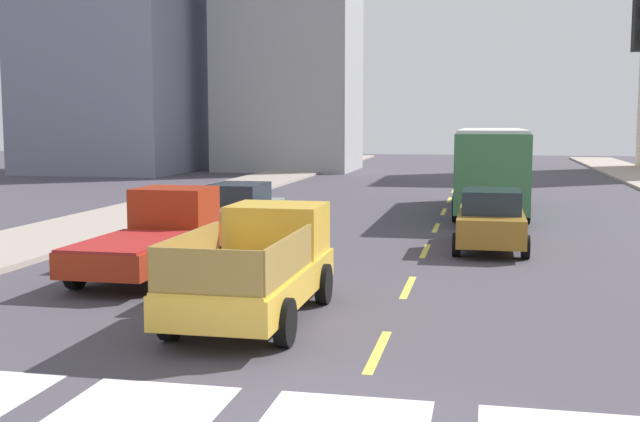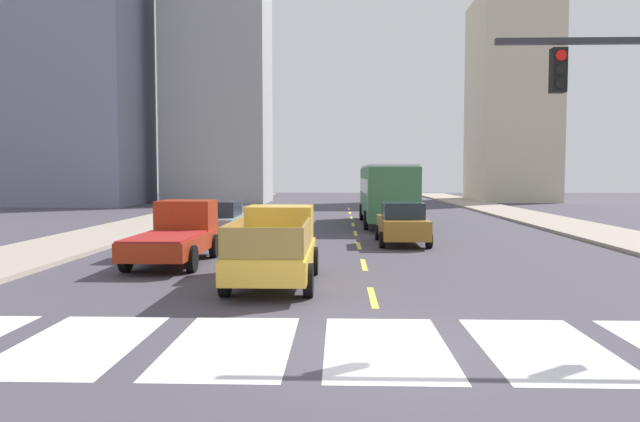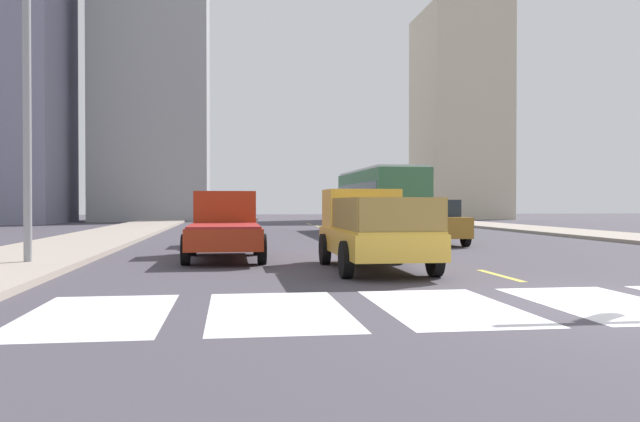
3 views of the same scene
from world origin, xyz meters
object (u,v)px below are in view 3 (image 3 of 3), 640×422
(sedan_mid, at_px, (431,222))
(sedan_far, at_px, (232,222))
(city_bus, at_px, (379,196))
(pickup_dark, at_px, (225,226))
(streetlight_left, at_px, (34,67))
(pickup_stakebed, at_px, (371,230))

(sedan_mid, bearing_deg, sedan_far, 174.98)
(city_bus, bearing_deg, pickup_dark, -119.68)
(pickup_dark, relative_size, sedan_mid, 1.18)
(sedan_far, relative_size, streetlight_left, 0.49)
(city_bus, bearing_deg, pickup_stakebed, -104.46)
(pickup_stakebed, bearing_deg, sedan_far, 112.66)
(sedan_far, bearing_deg, streetlight_left, -123.28)
(pickup_stakebed, xyz_separation_m, streetlight_left, (-8.24, 1.34, 4.03))
(pickup_dark, bearing_deg, pickup_stakebed, -43.59)
(sedan_mid, bearing_deg, streetlight_left, -149.71)
(pickup_dark, bearing_deg, sedan_mid, 33.92)
(sedan_mid, xyz_separation_m, streetlight_left, (-12.50, -7.32, 4.11))
(pickup_stakebed, bearing_deg, streetlight_left, 173.57)
(pickup_stakebed, bearing_deg, pickup_dark, 138.80)
(sedan_mid, distance_m, streetlight_left, 15.06)
(pickup_dark, xyz_separation_m, city_bus, (7.89, 14.32, 1.03))
(pickup_dark, distance_m, sedan_mid, 9.41)
(streetlight_left, bearing_deg, city_bus, 52.65)
(sedan_mid, distance_m, sedan_far, 7.66)
(sedan_far, xyz_separation_m, streetlight_left, (-4.87, -7.98, 4.11))
(sedan_far, bearing_deg, sedan_mid, -6.86)
(pickup_stakebed, xyz_separation_m, sedan_mid, (4.27, 8.65, -0.08))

